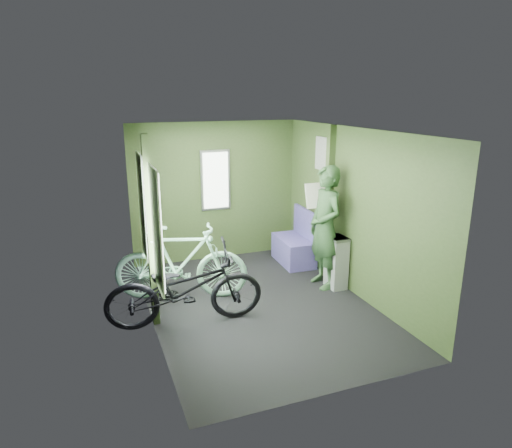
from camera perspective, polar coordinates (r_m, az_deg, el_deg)
The scene contains 6 objects.
room at distance 5.75m, azimuth -0.13°, elevation 3.03°, with size 4.00×4.02×2.31m.
bicycle_black at distance 5.76m, azimuth -8.64°, elevation -12.42°, with size 0.66×1.89×0.99m, color black.
bicycle_mint at distance 6.45m, azimuth -9.17°, elevation -9.23°, with size 0.51×1.79×1.08m, color #83C1A0.
passenger at distance 6.57m, azimuth 8.63°, elevation -0.41°, with size 0.43×0.68×1.78m.
waste_box at distance 6.69m, azimuth 10.01°, elevation -4.73°, with size 0.23×0.32×0.77m, color gray.
bench_seat at distance 7.62m, azimuth 4.89°, elevation -2.91°, with size 0.51×0.87×0.90m.
Camera 1 is at (-2.02, -5.20, 2.72)m, focal length 32.00 mm.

